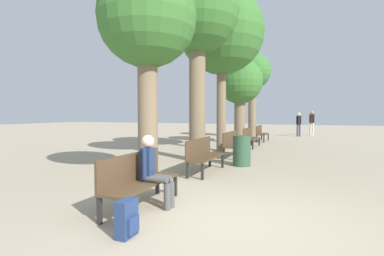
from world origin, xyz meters
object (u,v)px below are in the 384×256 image
(tree_row_1, at_px, (197,16))
(person_seated, at_px, (154,169))
(tree_row_0, at_px, (147,23))
(tree_row_2, at_px, (222,33))
(pedestrian_mid, at_px, (312,121))
(bench_row_2, at_px, (233,142))
(trash_bin, at_px, (242,151))
(tree_row_4, at_px, (253,74))
(bench_row_4, at_px, (261,132))
(tree_row_3, at_px, (240,83))
(backpack, at_px, (127,219))
(bench_row_0, at_px, (138,177))
(bench_row_3, at_px, (250,136))
(pedestrian_near, at_px, (299,123))
(bench_row_1, at_px, (203,153))

(tree_row_1, relative_size, person_seated, 5.16)
(tree_row_0, relative_size, tree_row_2, 0.73)
(tree_row_2, height_order, pedestrian_mid, tree_row_2)
(bench_row_2, relative_size, trash_bin, 1.98)
(tree_row_4, distance_m, pedestrian_mid, 6.25)
(bench_row_4, bearing_deg, tree_row_3, -117.11)
(bench_row_2, distance_m, backpack, 7.53)
(bench_row_0, distance_m, pedestrian_mid, 19.06)
(bench_row_4, xyz_separation_m, backpack, (0.53, -13.93, -0.28))
(bench_row_3, relative_size, person_seated, 1.48)
(bench_row_0, xyz_separation_m, tree_row_1, (-0.85, 5.00, 4.23))
(person_seated, bearing_deg, pedestrian_near, 84.76)
(tree_row_1, bearing_deg, tree_row_4, 90.00)
(person_seated, relative_size, trash_bin, 1.33)
(tree_row_4, height_order, trash_bin, tree_row_4)
(bench_row_2, xyz_separation_m, tree_row_3, (-0.85, 4.76, 2.64))
(tree_row_3, distance_m, pedestrian_mid, 8.71)
(tree_row_0, distance_m, person_seated, 3.59)
(bench_row_3, bearing_deg, backpack, -87.18)
(bench_row_4, distance_m, tree_row_1, 8.95)
(bench_row_2, bearing_deg, bench_row_4, 90.00)
(bench_row_1, relative_size, tree_row_4, 0.33)
(bench_row_0, relative_size, bench_row_2, 1.00)
(bench_row_0, height_order, bench_row_1, same)
(tree_row_4, relative_size, backpack, 11.24)
(tree_row_0, distance_m, tree_row_3, 9.39)
(pedestrian_near, distance_m, trash_bin, 12.89)
(bench_row_0, relative_size, tree_row_3, 0.40)
(tree_row_0, relative_size, backpack, 10.22)
(backpack, bearing_deg, bench_row_0, 115.94)
(bench_row_3, relative_size, tree_row_2, 0.27)
(trash_bin, bearing_deg, tree_row_2, 116.28)
(bench_row_1, bearing_deg, bench_row_0, -90.00)
(bench_row_4, height_order, tree_row_1, tree_row_1)
(tree_row_2, bearing_deg, pedestrian_mid, 72.47)
(tree_row_3, xyz_separation_m, pedestrian_mid, (3.50, 7.69, -2.14))
(tree_row_0, xyz_separation_m, tree_row_1, (0.00, 3.20, 1.10))
(backpack, xyz_separation_m, pedestrian_near, (1.29, 18.51, 0.70))
(pedestrian_mid, bearing_deg, bench_row_1, -99.59)
(tree_row_2, xyz_separation_m, pedestrian_near, (2.67, 9.63, -3.96))
(backpack, bearing_deg, tree_row_0, 115.51)
(tree_row_1, height_order, tree_row_3, tree_row_1)
(bench_row_1, height_order, tree_row_1, tree_row_1)
(bench_row_2, xyz_separation_m, tree_row_4, (-0.85, 8.27, 3.56))
(bench_row_0, height_order, bench_row_2, same)
(pedestrian_mid, bearing_deg, person_seated, -97.34)
(bench_row_4, xyz_separation_m, pedestrian_mid, (2.65, 6.03, 0.50))
(tree_row_2, height_order, tree_row_4, tree_row_2)
(bench_row_2, relative_size, bench_row_4, 1.00)
(bench_row_1, bearing_deg, tree_row_2, 100.49)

